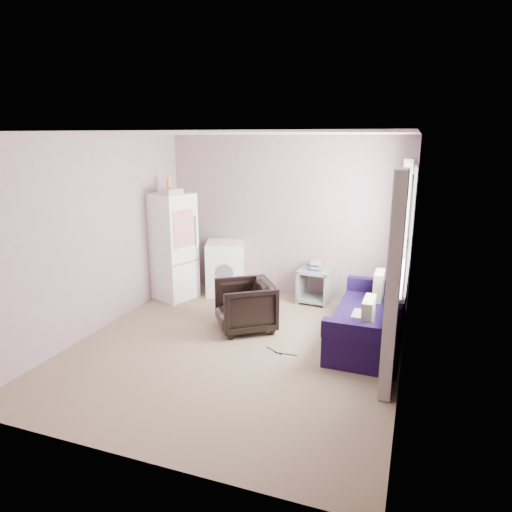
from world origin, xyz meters
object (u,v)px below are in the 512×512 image
Objects in this scene: fridge at (173,246)px; side_table at (315,283)px; sofa at (373,320)px; armchair at (245,303)px; washing_machine at (226,267)px.

fridge is 2.89× the size of side_table.
side_table is 0.36× the size of sofa.
sofa is (1.62, 0.15, -0.07)m from armchair.
sofa is at bearing 60.46° from armchair.
armchair reaches higher than side_table.
fridge reaches higher than sofa.
fridge reaches higher than armchair.
side_table is (2.14, 0.53, -0.53)m from fridge.
washing_machine is (0.68, 0.46, -0.39)m from fridge.
fridge is (-1.50, 0.79, 0.48)m from armchair.
washing_machine reaches higher than side_table.
armchair is at bearing -174.07° from sofa.
fridge is at bearing -166.04° from washing_machine.
sofa is (3.12, -0.65, -0.54)m from fridge.
armchair is 1.63m from sofa.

